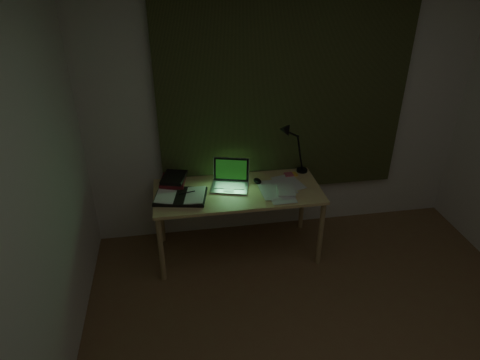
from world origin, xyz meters
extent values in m
cube|color=silver|center=(0.00, 2.00, 1.25)|extent=(3.50, 0.00, 2.50)
cube|color=#2C2F17|center=(0.00, 1.96, 1.45)|extent=(2.20, 0.06, 2.00)
ellipsoid|color=black|center=(-0.28, 1.71, 0.67)|extent=(0.08, 0.11, 0.04)
cube|color=yellow|center=(0.08, 1.80, 0.66)|extent=(0.08, 0.08, 0.01)
cube|color=#CA4E60|center=(0.03, 1.80, 0.66)|extent=(0.08, 0.08, 0.02)
camera|label=1|loc=(-0.96, -1.52, 2.51)|focal=32.00mm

